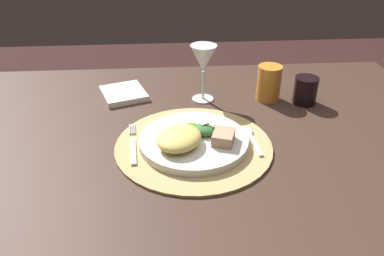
{
  "coord_description": "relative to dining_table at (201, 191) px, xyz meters",
  "views": [
    {
      "loc": [
        -0.08,
        -0.8,
        1.24
      ],
      "look_at": [
        -0.02,
        -0.01,
        0.77
      ],
      "focal_mm": 36.0,
      "sensor_mm": 36.0,
      "label": 1
    }
  ],
  "objects": [
    {
      "name": "pasta_serving",
      "position": [
        -0.06,
        -0.09,
        0.23
      ],
      "size": [
        0.14,
        0.14,
        0.03
      ],
      "primitive_type": "ellipsoid",
      "rotation": [
        0.0,
        0.0,
        1.1
      ],
      "color": "#EBD169",
      "rests_on": "dinner_plate"
    },
    {
      "name": "fork",
      "position": [
        -0.16,
        -0.06,
        0.2
      ],
      "size": [
        0.03,
        0.17,
        0.0
      ],
      "color": "silver",
      "rests_on": "placemat"
    },
    {
      "name": "spoon",
      "position": [
        0.11,
        -0.04,
        0.2
      ],
      "size": [
        0.03,
        0.13,
        0.01
      ],
      "color": "silver",
      "rests_on": "placemat"
    },
    {
      "name": "salad_greens",
      "position": [
        0.0,
        -0.05,
        0.22
      ],
      "size": [
        0.11,
        0.08,
        0.03
      ],
      "color": "#296830",
      "rests_on": "dinner_plate"
    },
    {
      "name": "dinner_plate",
      "position": [
        -0.02,
        -0.06,
        0.2
      ],
      "size": [
        0.25,
        0.25,
        0.02
      ],
      "primitive_type": "cylinder",
      "color": "silver",
      "rests_on": "placemat"
    },
    {
      "name": "placemat",
      "position": [
        -0.02,
        -0.06,
        0.19
      ],
      "size": [
        0.36,
        0.36,
        0.01
      ],
      "primitive_type": "cylinder",
      "color": "tan",
      "rests_on": "dining_table"
    },
    {
      "name": "amber_tumbler",
      "position": [
        0.2,
        0.17,
        0.24
      ],
      "size": [
        0.07,
        0.07,
        0.1
      ],
      "primitive_type": "cylinder",
      "color": "orange",
      "rests_on": "dining_table"
    },
    {
      "name": "dark_tumbler",
      "position": [
        0.3,
        0.14,
        0.22
      ],
      "size": [
        0.06,
        0.06,
        0.08
      ],
      "primitive_type": "cylinder",
      "color": "black",
      "rests_on": "dining_table"
    },
    {
      "name": "dining_table",
      "position": [
        0.0,
        0.0,
        0.0
      ],
      "size": [
        1.3,
        0.86,
        0.75
      ],
      "color": "#3D2A21",
      "rests_on": "ground"
    },
    {
      "name": "napkin",
      "position": [
        -0.21,
        0.22,
        0.19
      ],
      "size": [
        0.15,
        0.16,
        0.02
      ],
      "primitive_type": "cube",
      "rotation": [
        0.0,
        0.0,
        0.33
      ],
      "color": "white",
      "rests_on": "dining_table"
    },
    {
      "name": "bread_piece",
      "position": [
        0.04,
        -0.09,
        0.22
      ],
      "size": [
        0.06,
        0.07,
        0.03
      ],
      "primitive_type": "cube",
      "rotation": [
        0.0,
        0.0,
        1.25
      ],
      "color": "tan",
      "rests_on": "dinner_plate"
    },
    {
      "name": "wine_glass",
      "position": [
        0.02,
        0.18,
        0.3
      ],
      "size": [
        0.07,
        0.07,
        0.16
      ],
      "color": "silver",
      "rests_on": "dining_table"
    }
  ]
}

